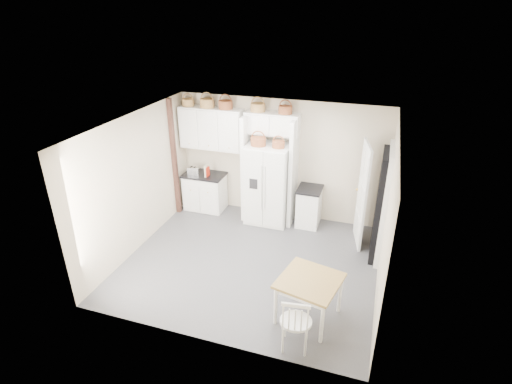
% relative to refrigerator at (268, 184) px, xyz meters
% --- Properties ---
extents(floor, '(4.50, 4.50, 0.00)m').
position_rel_refrigerator_xyz_m(floor, '(0.15, -1.62, -0.87)').
color(floor, '#434346').
rests_on(floor, ground).
extents(ceiling, '(4.50, 4.50, 0.00)m').
position_rel_refrigerator_xyz_m(ceiling, '(0.15, -1.62, 1.73)').
color(ceiling, white).
rests_on(ceiling, wall_back).
extents(wall_back, '(4.50, 0.00, 4.50)m').
position_rel_refrigerator_xyz_m(wall_back, '(0.15, 0.38, 0.43)').
color(wall_back, '#BAB39A').
rests_on(wall_back, floor).
extents(wall_left, '(0.00, 4.00, 4.00)m').
position_rel_refrigerator_xyz_m(wall_left, '(-2.10, -1.62, 0.43)').
color(wall_left, '#BAB39A').
rests_on(wall_left, floor).
extents(wall_right, '(0.00, 4.00, 4.00)m').
position_rel_refrigerator_xyz_m(wall_right, '(2.40, -1.62, 0.43)').
color(wall_right, '#BAB39A').
rests_on(wall_right, floor).
extents(refrigerator, '(0.90, 0.72, 1.74)m').
position_rel_refrigerator_xyz_m(refrigerator, '(0.00, 0.00, 0.00)').
color(refrigerator, white).
rests_on(refrigerator, floor).
extents(base_cab_left, '(0.89, 0.56, 0.82)m').
position_rel_refrigerator_xyz_m(base_cab_left, '(-1.53, 0.08, -0.46)').
color(base_cab_left, white).
rests_on(base_cab_left, floor).
extents(base_cab_right, '(0.46, 0.56, 0.82)m').
position_rel_refrigerator_xyz_m(base_cab_right, '(0.88, 0.08, -0.46)').
color(base_cab_right, white).
rests_on(base_cab_right, floor).
extents(dining_table, '(1.01, 1.01, 0.71)m').
position_rel_refrigerator_xyz_m(dining_table, '(1.43, -2.71, -0.51)').
color(dining_table, brown).
rests_on(dining_table, floor).
extents(windsor_chair, '(0.49, 0.45, 0.90)m').
position_rel_refrigerator_xyz_m(windsor_chair, '(1.37, -3.32, -0.42)').
color(windsor_chair, white).
rests_on(windsor_chair, floor).
extents(counter_left, '(0.92, 0.60, 0.04)m').
position_rel_refrigerator_xyz_m(counter_left, '(-1.53, 0.08, -0.03)').
color(counter_left, black).
rests_on(counter_left, base_cab_left).
extents(counter_right, '(0.50, 0.59, 0.04)m').
position_rel_refrigerator_xyz_m(counter_right, '(0.88, 0.08, -0.03)').
color(counter_right, black).
rests_on(counter_right, base_cab_right).
extents(toaster, '(0.28, 0.20, 0.17)m').
position_rel_refrigerator_xyz_m(toaster, '(-1.76, 0.02, 0.08)').
color(toaster, silver).
rests_on(toaster, counter_left).
extents(cookbook_red, '(0.05, 0.14, 0.21)m').
position_rel_refrigerator_xyz_m(cookbook_red, '(-1.41, 0.00, 0.10)').
color(cookbook_red, red).
rests_on(cookbook_red, counter_left).
extents(cookbook_cream, '(0.05, 0.17, 0.26)m').
position_rel_refrigerator_xyz_m(cookbook_cream, '(-1.44, 0.00, 0.12)').
color(cookbook_cream, beige).
rests_on(cookbook_cream, counter_left).
extents(basket_upper_a, '(0.26, 0.26, 0.15)m').
position_rel_refrigerator_xyz_m(basket_upper_a, '(-1.87, 0.21, 1.56)').
color(basket_upper_a, olive).
rests_on(basket_upper_a, upper_cabinet).
extents(basket_upper_b, '(0.31, 0.31, 0.18)m').
position_rel_refrigerator_xyz_m(basket_upper_b, '(-1.43, 0.21, 1.57)').
color(basket_upper_b, olive).
rests_on(basket_upper_b, upper_cabinet).
extents(basket_upper_c, '(0.30, 0.30, 0.17)m').
position_rel_refrigerator_xyz_m(basket_upper_c, '(-1.01, 0.21, 1.57)').
color(basket_upper_c, brown).
rests_on(basket_upper_c, upper_cabinet).
extents(basket_bridge_a, '(0.30, 0.30, 0.17)m').
position_rel_refrigerator_xyz_m(basket_bridge_a, '(-0.31, 0.21, 1.57)').
color(basket_bridge_a, olive).
rests_on(basket_bridge_a, bridge_cabinet).
extents(basket_bridge_b, '(0.28, 0.28, 0.16)m').
position_rel_refrigerator_xyz_m(basket_bridge_b, '(0.27, 0.21, 1.56)').
color(basket_bridge_b, brown).
rests_on(basket_bridge_b, bridge_cabinet).
extents(basket_fridge_a, '(0.31, 0.31, 0.17)m').
position_rel_refrigerator_xyz_m(basket_fridge_a, '(-0.20, -0.10, 0.95)').
color(basket_fridge_a, brown).
rests_on(basket_fridge_a, refrigerator).
extents(basket_fridge_b, '(0.25, 0.25, 0.14)m').
position_rel_refrigerator_xyz_m(basket_fridge_b, '(0.22, -0.10, 0.94)').
color(basket_fridge_b, brown).
rests_on(basket_fridge_b, refrigerator).
extents(upper_cabinet, '(1.40, 0.34, 0.90)m').
position_rel_refrigerator_xyz_m(upper_cabinet, '(-1.35, 0.21, 1.03)').
color(upper_cabinet, white).
rests_on(upper_cabinet, wall_back).
extents(bridge_cabinet, '(1.12, 0.34, 0.45)m').
position_rel_refrigerator_xyz_m(bridge_cabinet, '(0.00, 0.21, 1.26)').
color(bridge_cabinet, white).
rests_on(bridge_cabinet, wall_back).
extents(fridge_panel_left, '(0.08, 0.60, 2.30)m').
position_rel_refrigerator_xyz_m(fridge_panel_left, '(-0.51, 0.08, 0.28)').
color(fridge_panel_left, white).
rests_on(fridge_panel_left, floor).
extents(fridge_panel_right, '(0.08, 0.60, 2.30)m').
position_rel_refrigerator_xyz_m(fridge_panel_right, '(0.51, 0.08, 0.28)').
color(fridge_panel_right, white).
rests_on(fridge_panel_right, floor).
extents(trim_post, '(0.09, 0.09, 2.60)m').
position_rel_refrigerator_xyz_m(trim_post, '(-2.05, -0.27, 0.43)').
color(trim_post, black).
rests_on(trim_post, floor).
extents(doorway_void, '(0.18, 0.85, 2.05)m').
position_rel_refrigerator_xyz_m(doorway_void, '(2.31, -0.62, 0.16)').
color(doorway_void, black).
rests_on(doorway_void, floor).
extents(door_slab, '(0.21, 0.79, 2.05)m').
position_rel_refrigerator_xyz_m(door_slab, '(1.95, -0.28, 0.16)').
color(door_slab, white).
rests_on(door_slab, floor).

